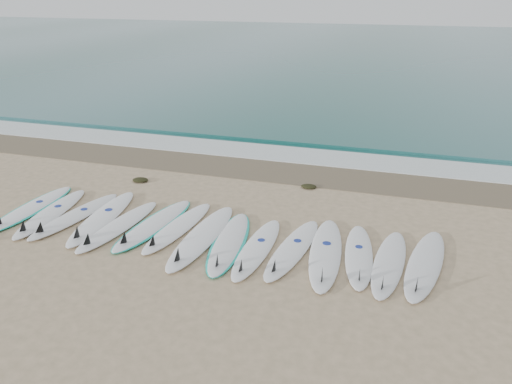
# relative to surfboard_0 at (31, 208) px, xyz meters

# --- Properties ---
(ground) EXTENTS (120.00, 120.00, 0.00)m
(ground) POSITION_rel_surfboard_0_xyz_m (4.13, -0.06, -0.05)
(ground) COLOR tan
(ocean) EXTENTS (120.00, 55.00, 0.03)m
(ocean) POSITION_rel_surfboard_0_xyz_m (4.13, 32.44, -0.03)
(ocean) COLOR #245C5C
(ocean) RESTS_ON ground
(wet_sand_band) EXTENTS (120.00, 1.80, 0.01)m
(wet_sand_band) POSITION_rel_surfboard_0_xyz_m (4.13, 4.04, -0.04)
(wet_sand_band) COLOR brown
(wet_sand_band) RESTS_ON ground
(foam_band) EXTENTS (120.00, 1.40, 0.04)m
(foam_band) POSITION_rel_surfboard_0_xyz_m (4.13, 5.44, -0.03)
(foam_band) COLOR silver
(foam_band) RESTS_ON ground
(wave_crest) EXTENTS (120.00, 1.00, 0.10)m
(wave_crest) POSITION_rel_surfboard_0_xyz_m (4.13, 6.94, 0.00)
(wave_crest) COLOR #245C5C
(wave_crest) RESTS_ON ground
(surfboard_0) EXTENTS (0.63, 2.62, 0.33)m
(surfboard_0) POSITION_rel_surfboard_0_xyz_m (0.00, 0.00, 0.00)
(surfboard_0) COLOR white
(surfboard_0) RESTS_ON ground
(surfboard_1) EXTENTS (0.81, 2.66, 0.34)m
(surfboard_1) POSITION_rel_surfboard_0_xyz_m (0.59, -0.13, 0.01)
(surfboard_1) COLOR white
(surfboard_1) RESTS_ON ground
(surfboard_2) EXTENTS (0.88, 2.64, 0.33)m
(surfboard_2) POSITION_rel_surfboard_0_xyz_m (1.16, -0.09, 0.01)
(surfboard_2) COLOR white
(surfboard_2) RESTS_ON ground
(surfboard_3) EXTENTS (0.88, 2.85, 0.36)m
(surfboard_3) POSITION_rel_surfboard_0_xyz_m (1.78, -0.00, 0.01)
(surfboard_3) COLOR white
(surfboard_3) RESTS_ON ground
(surfboard_4) EXTENTS (0.79, 2.62, 0.33)m
(surfboard_4) POSITION_rel_surfboard_0_xyz_m (2.31, -0.24, 0.01)
(surfboard_4) COLOR white
(surfboard_4) RESTS_ON ground
(surfboard_5) EXTENTS (0.94, 2.71, 0.34)m
(surfboard_5) POSITION_rel_surfboard_0_xyz_m (2.96, 0.05, 0.00)
(surfboard_5) COLOR white
(surfboard_5) RESTS_ON ground
(surfboard_6) EXTENTS (0.77, 2.56, 0.32)m
(surfboard_6) POSITION_rel_surfboard_0_xyz_m (3.50, 0.06, 0.01)
(surfboard_6) COLOR white
(surfboard_6) RESTS_ON ground
(surfboard_7) EXTENTS (0.65, 2.92, 0.37)m
(surfboard_7) POSITION_rel_surfboard_0_xyz_m (4.13, -0.20, 0.01)
(surfboard_7) COLOR white
(surfboard_7) RESTS_ON ground
(surfboard_8) EXTENTS (0.96, 2.67, 0.33)m
(surfboard_8) POSITION_rel_surfboard_0_xyz_m (4.71, -0.22, -0.00)
(surfboard_8) COLOR white
(surfboard_8) RESTS_ON ground
(surfboard_9) EXTENTS (0.55, 2.50, 0.32)m
(surfboard_9) POSITION_rel_surfboard_0_xyz_m (5.29, -0.31, 0.01)
(surfboard_9) COLOR white
(surfboard_9) RESTS_ON ground
(surfboard_10) EXTENTS (0.83, 2.60, 0.33)m
(surfboard_10) POSITION_rel_surfboard_0_xyz_m (5.92, -0.14, 0.01)
(surfboard_10) COLOR white
(surfboard_10) RESTS_ON ground
(surfboard_11) EXTENTS (0.86, 2.81, 0.35)m
(surfboard_11) POSITION_rel_surfboard_0_xyz_m (6.55, -0.12, 0.01)
(surfboard_11) COLOR white
(surfboard_11) RESTS_ON ground
(surfboard_12) EXTENTS (0.77, 2.46, 0.31)m
(surfboard_12) POSITION_rel_surfboard_0_xyz_m (7.14, -0.02, 0.00)
(surfboard_12) COLOR white
(surfboard_12) RESTS_ON ground
(surfboard_13) EXTENTS (0.70, 2.54, 0.32)m
(surfboard_13) POSITION_rel_surfboard_0_xyz_m (7.67, -0.14, 0.01)
(surfboard_13) COLOR white
(surfboard_13) RESTS_ON ground
(surfboard_14) EXTENTS (0.97, 2.76, 0.35)m
(surfboard_14) POSITION_rel_surfboard_0_xyz_m (8.28, 0.01, 0.01)
(surfboard_14) COLOR silver
(surfboard_14) RESTS_ON ground
(seaweed_near) EXTENTS (0.41, 0.32, 0.08)m
(seaweed_near) POSITION_rel_surfboard_0_xyz_m (1.43, 2.28, -0.01)
(seaweed_near) COLOR black
(seaweed_near) RESTS_ON ground
(seaweed_far) EXTENTS (0.38, 0.30, 0.07)m
(seaweed_far) POSITION_rel_surfboard_0_xyz_m (5.59, 3.10, -0.01)
(seaweed_far) COLOR black
(seaweed_far) RESTS_ON ground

